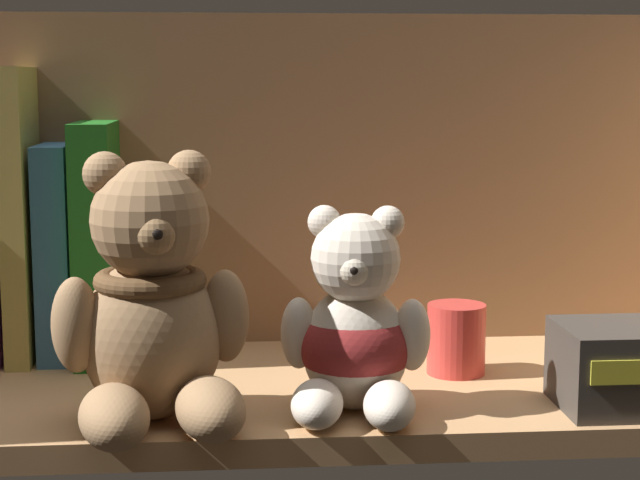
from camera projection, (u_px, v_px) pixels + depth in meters
shelf_board at (271, 395)px, 81.93cm from camera, size 78.64×26.00×2.00cm
shelf_back_panel at (264, 192)px, 93.17cm from camera, size 81.04×1.20×30.76cm
book_5 at (25, 213)px, 88.49cm from camera, size 1.99×11.63×24.14cm
book_6 at (60, 250)px, 89.19cm from camera, size 2.73×10.38×17.87cm
book_7 at (100, 239)px, 89.33cm from camera, size 3.17×13.45×19.72cm
teddy_bear_larger at (152, 309)px, 71.25cm from camera, size 13.71×14.29×18.47cm
teddy_bear_smaller at (355, 332)px, 74.05cm from camera, size 10.76×11.43×14.53cm
pillar_candle at (456, 339)px, 83.99cm from camera, size 4.62×4.62×5.59cm
small_product_box at (632, 367)px, 75.23cm from camera, size 10.40×8.03×5.95cm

